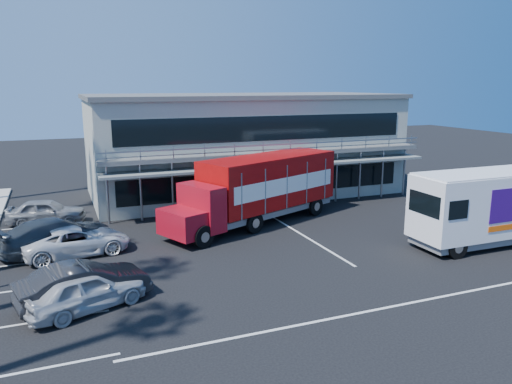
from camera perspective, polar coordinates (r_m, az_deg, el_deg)
name	(u,v)px	position (r m, az deg, el deg)	size (l,w,h in m)	color
ground	(296,258)	(23.73, 4.57, -7.57)	(120.00, 120.00, 0.00)	black
building	(243,144)	(37.49, -1.45, 5.56)	(22.40, 12.00, 7.30)	#A7AB9D
red_truck	(260,187)	(28.95, 0.42, 0.54)	(11.73, 6.98, 3.91)	maroon
white_van	(485,206)	(27.60, 24.73, -1.51)	(7.73, 2.73, 3.77)	white
parked_car_a	(85,290)	(19.36, -18.97, -10.56)	(1.76, 4.38, 1.49)	#ADB0B5
parked_car_b	(84,284)	(19.81, -19.06, -9.92)	(1.66, 4.76, 1.57)	black
parked_car_c	(77,241)	(25.41, -19.83, -5.28)	(2.29, 4.96, 1.38)	silver
parked_car_d	(56,234)	(26.37, -21.84, -4.53)	(2.28, 5.61, 1.63)	#293037
parked_car_e	(46,212)	(31.59, -22.83, -2.07)	(1.74, 4.33, 1.48)	gray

